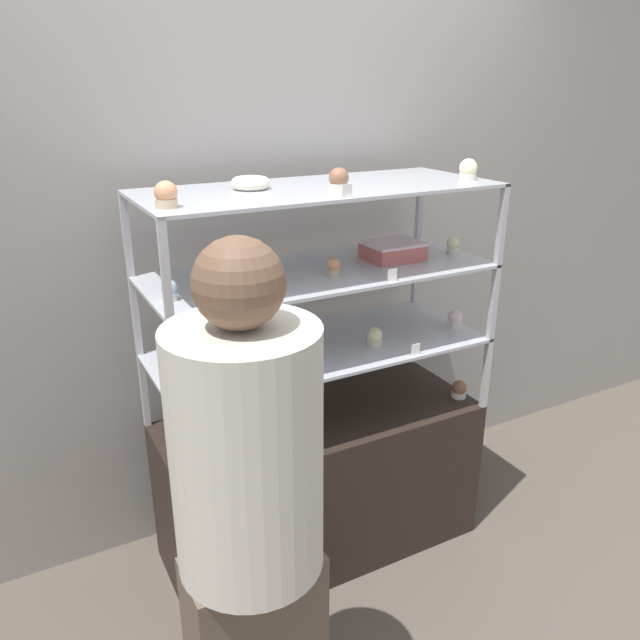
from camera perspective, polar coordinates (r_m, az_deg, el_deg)
name	(u,v)px	position (r m, az deg, el deg)	size (l,w,h in m)	color
ground_plane	(320,541)	(2.90, 0.00, -19.55)	(20.00, 20.00, 0.00)	brown
back_wall	(274,232)	(2.65, -4.24, 8.07)	(8.00, 0.05, 2.60)	gray
display_base	(320,481)	(2.71, 0.00, -14.48)	(1.29, 0.53, 0.63)	black
display_riser_lower	(320,350)	(2.41, 0.00, -2.75)	(1.29, 0.53, 0.30)	#B7B7BC
display_riser_middle	(320,274)	(2.31, 0.00, 4.19)	(1.29, 0.53, 0.30)	#B7B7BC
display_riser_upper	(320,192)	(2.24, 0.00, 11.66)	(1.29, 0.53, 0.30)	#B7B7BC
layer_cake_centerpiece	(292,400)	(2.51, -2.57, -7.32)	(0.16, 0.16, 0.14)	beige
sheet_cake_frosted	(393,250)	(2.46, 6.67, 6.33)	(0.22, 0.18, 0.07)	#C66660
cupcake_0	(182,451)	(2.31, -12.54, -11.59)	(0.06, 0.06, 0.08)	#CCB28C
cupcake_1	(459,389)	(2.73, 12.60, -6.22)	(0.06, 0.06, 0.08)	white
price_tag_0	(246,470)	(2.19, -6.80, -13.46)	(0.04, 0.00, 0.04)	white
cupcake_2	(175,377)	(2.13, -13.10, -5.13)	(0.06, 0.06, 0.07)	#CCB28C
cupcake_3	(279,352)	(2.27, -3.74, -2.96)	(0.06, 0.06, 0.07)	#CCB28C
cupcake_4	(375,337)	(2.41, 5.02, -1.53)	(0.06, 0.06, 0.07)	beige
cupcake_5	(455,319)	(2.64, 12.25, 0.07)	(0.06, 0.06, 0.07)	white
price_tag_1	(416,350)	(2.35, 8.73, -2.69)	(0.04, 0.00, 0.04)	white
cupcake_6	(170,290)	(2.02, -13.60, 2.65)	(0.05, 0.05, 0.07)	white
cupcake_7	(333,267)	(2.23, 1.24, 4.88)	(0.05, 0.05, 0.07)	#CCB28C
cupcake_8	(453,246)	(2.58, 12.04, 6.68)	(0.05, 0.05, 0.07)	beige
price_tag_2	(392,275)	(2.18, 6.64, 4.07)	(0.04, 0.00, 0.04)	white
cupcake_9	(166,195)	(1.89, -13.90, 11.02)	(0.07, 0.07, 0.08)	#CCB28C
cupcake_10	(339,180)	(2.13, 1.73, 12.66)	(0.07, 0.07, 0.08)	beige
cupcake_11	(468,170)	(2.46, 13.39, 13.20)	(0.07, 0.07, 0.08)	beige
price_tag_3	(347,191)	(2.01, 2.47, 11.71)	(0.04, 0.00, 0.04)	white
donut_glazed	(251,183)	(2.19, -6.37, 12.35)	(0.13, 0.13, 0.04)	#EFE5CC
customer_figure	(250,523)	(1.66, -6.40, -17.99)	(0.37, 0.37, 1.58)	brown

